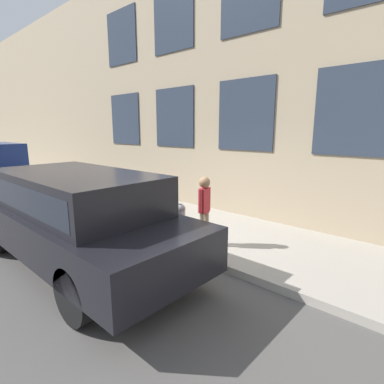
{
  "coord_description": "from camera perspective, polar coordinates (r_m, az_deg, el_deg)",
  "views": [
    {
      "loc": [
        -3.82,
        -4.18,
        2.37
      ],
      "look_at": [
        0.43,
        -0.32,
        1.17
      ],
      "focal_mm": 28.0,
      "sensor_mm": 36.0,
      "label": 1
    }
  ],
  "objects": [
    {
      "name": "person",
      "position": [
        5.78,
        2.37,
        -2.4
      ],
      "size": [
        0.33,
        0.22,
        1.36
      ],
      "rotation": [
        0.0,
        0.0,
        -0.71
      ],
      "color": "#998466",
      "rests_on": "sidewalk"
    },
    {
      "name": "parked_truck_charcoal_near",
      "position": [
        5.58,
        -21.36,
        -3.47
      ],
      "size": [
        1.9,
        5.25,
        1.67
      ],
      "color": "black",
      "rests_on": "ground_plane"
    },
    {
      "name": "fire_hydrant",
      "position": [
        6.17,
        -2.22,
        -5.63
      ],
      "size": [
        0.27,
        0.4,
        0.75
      ],
      "color": "gray",
      "rests_on": "sidewalk"
    },
    {
      "name": "ground_plane",
      "position": [
        6.14,
        -5.03,
        -10.92
      ],
      "size": [
        80.0,
        80.0,
        0.0
      ],
      "primitive_type": "plane",
      "color": "#514F4C"
    },
    {
      "name": "building_facade",
      "position": [
        8.04,
        11.03,
        21.45
      ],
      "size": [
        0.33,
        40.0,
        7.48
      ],
      "color": "tan",
      "rests_on": "ground_plane"
    },
    {
      "name": "sidewalk",
      "position": [
        7.06,
        3.29,
        -7.22
      ],
      "size": [
        2.77,
        60.0,
        0.13
      ],
      "color": "#A8A093",
      "rests_on": "ground_plane"
    }
  ]
}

